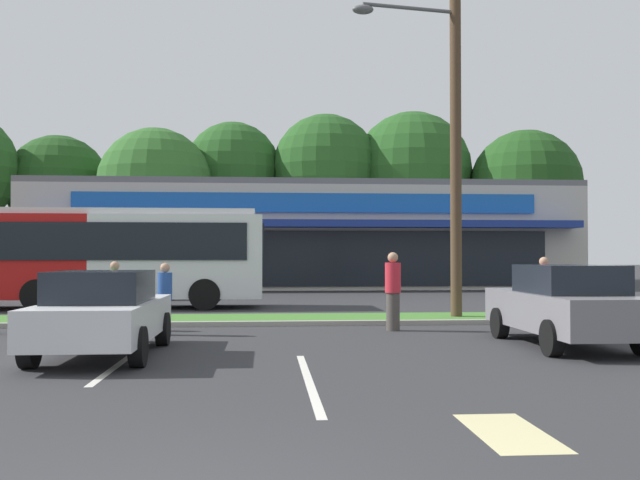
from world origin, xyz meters
name	(u,v)px	position (x,y,z in m)	size (l,w,h in m)	color
grass_median	(241,319)	(0.00, 14.00, 0.06)	(56.00, 2.20, 0.12)	#427A2D
curb_lip	(240,324)	(0.00, 12.78, 0.06)	(56.00, 0.24, 0.12)	#99968C
parking_stripe_1	(124,360)	(-1.70, 7.20, 0.00)	(0.12, 4.80, 0.01)	silver
parking_stripe_2	(309,380)	(1.23, 5.10, 0.00)	(0.12, 4.80, 0.01)	silver
lot_arrow	(509,432)	(3.02, 2.05, 0.00)	(0.70, 1.60, 0.01)	beige
storefront_building	(302,237)	(2.72, 36.49, 2.79)	(28.50, 14.32, 5.58)	#BCB7AD
tree_left	(58,186)	(-13.64, 45.30, 6.50)	(7.02, 7.02, 10.02)	#473323
tree_mid_left	(155,185)	(-6.61, 42.43, 6.36)	(7.50, 7.50, 10.12)	#473323
tree_mid	(233,170)	(-1.67, 45.14, 7.73)	(6.67, 6.67, 11.08)	#473323
tree_mid_right	(326,167)	(4.80, 44.35, 7.87)	(7.36, 7.36, 11.56)	#473323
tree_right	(412,171)	(10.95, 44.53, 7.70)	(8.31, 8.31, 11.86)	#473323
tree_far_right	(526,185)	(18.38, 42.43, 6.53)	(7.54, 7.54, 10.31)	#473323
utility_pole	(451,92)	(5.58, 13.76, 6.10)	(3.12, 2.39, 11.49)	#4C3826
city_bus	(77,255)	(-5.55, 19.09, 1.77)	(12.22, 2.75, 3.25)	#B71414
car_0	(103,313)	(-2.17, 7.73, 0.75)	(1.87, 4.31, 1.47)	silver
car_1	(566,305)	(6.37, 8.41, 0.79)	(1.86, 4.42, 1.56)	slate
car_2	(120,279)	(-5.11, 23.81, 0.81)	(4.52, 1.86, 1.59)	#515459
pedestrian_near_bench	(544,292)	(7.40, 12.04, 0.86)	(0.34, 0.34, 1.70)	#1E2338
pedestrian_by_pole	(115,296)	(-2.86, 12.01, 0.81)	(0.32, 0.32, 1.61)	#47423D
pedestrian_mid	(165,299)	(-1.56, 10.94, 0.79)	(0.32, 0.32, 1.57)	#47423D
pedestrian_far	(393,291)	(3.57, 11.46, 0.91)	(0.37, 0.37, 1.81)	#47423D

